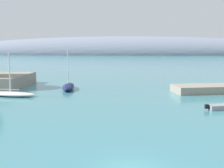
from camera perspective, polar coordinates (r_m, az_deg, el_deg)
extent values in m
ellipsoid|color=gray|center=(270.78, 3.05, 6.21)|extent=(392.04, 63.53, 36.09)
ellipsoid|color=navy|center=(49.03, -9.22, -0.57)|extent=(2.62, 7.47, 1.07)
cylinder|color=silver|center=(48.65, -9.31, 3.63)|extent=(0.16, 0.16, 6.12)
cube|color=silver|center=(48.59, -9.29, 0.41)|extent=(0.40, 3.29, 0.10)
ellipsoid|color=white|center=(44.86, -20.64, -1.98)|extent=(8.45, 3.60, 0.70)
cylinder|color=silver|center=(44.44, -20.84, 2.30)|extent=(0.19, 0.19, 6.04)
cube|color=silver|center=(44.95, -21.08, -1.08)|extent=(3.66, 0.65, 0.10)
cube|color=black|center=(34.81, 19.42, -4.51)|extent=(0.51, 0.46, 0.53)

